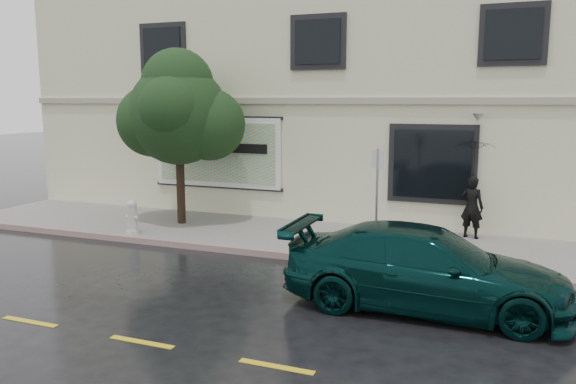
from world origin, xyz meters
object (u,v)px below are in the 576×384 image
(pedestrian, at_px, (472,207))
(fire_hydrant, at_px, (132,217))
(car, at_px, (426,268))
(street_tree, at_px, (178,115))

(pedestrian, xyz_separation_m, fire_hydrant, (-8.33, -2.70, -0.36))
(car, relative_size, pedestrian, 3.10)
(fire_hydrant, bearing_deg, pedestrian, -4.27)
(car, distance_m, pedestrian, 5.03)
(car, distance_m, fire_hydrant, 8.17)
(fire_hydrant, bearing_deg, street_tree, 49.81)
(car, xyz_separation_m, street_tree, (-7.33, 3.88, 2.49))
(car, bearing_deg, street_tree, 61.91)
(car, height_order, fire_hydrant, car)
(street_tree, bearing_deg, pedestrian, 8.17)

